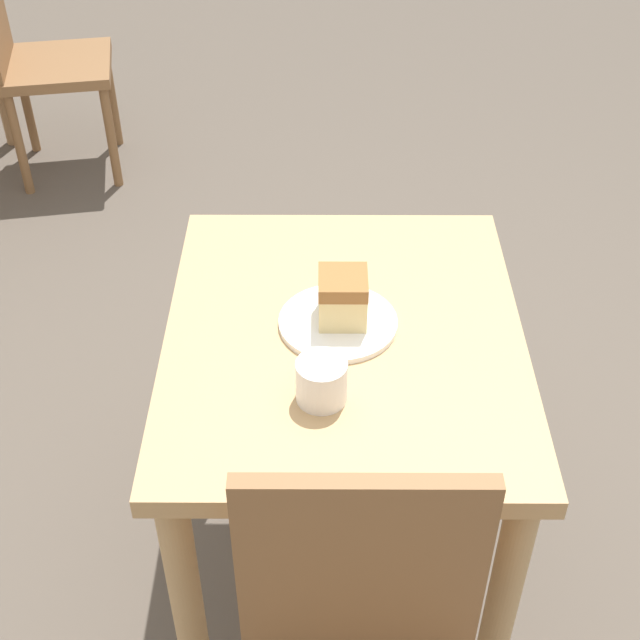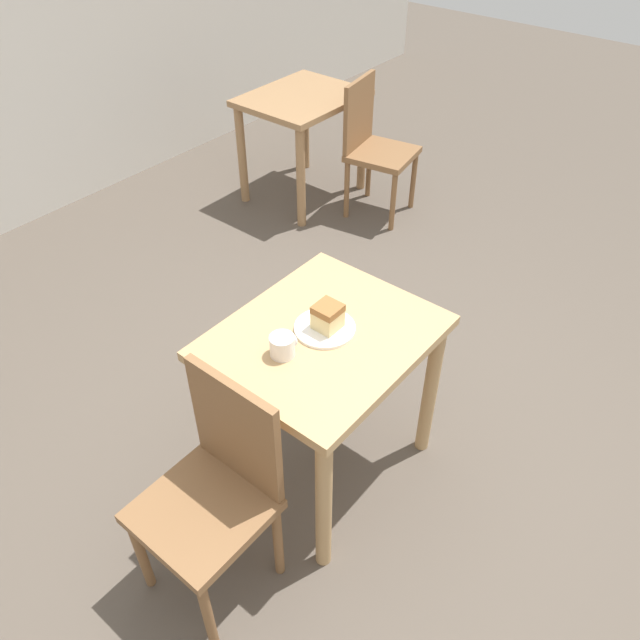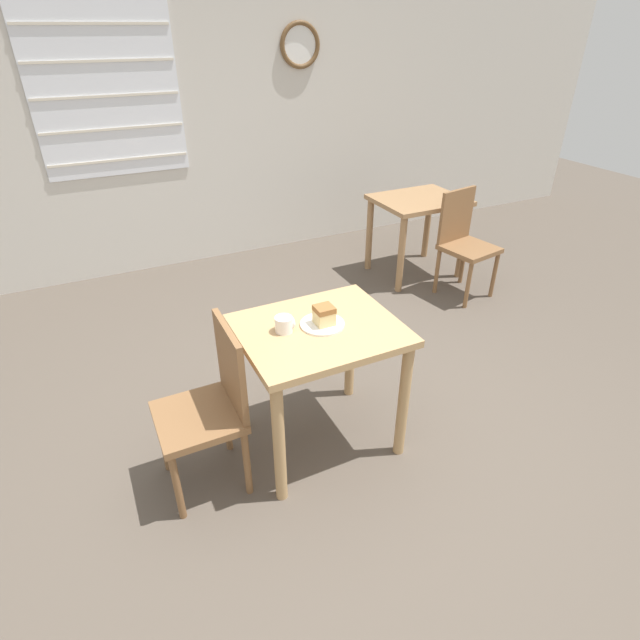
% 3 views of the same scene
% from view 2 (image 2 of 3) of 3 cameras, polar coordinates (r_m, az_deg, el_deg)
% --- Properties ---
extents(ground_plane, '(14.00, 14.00, 0.00)m').
position_cam_2_polar(ground_plane, '(2.82, 2.82, -13.83)').
color(ground_plane, brown).
extents(dining_table_near, '(0.81, 0.68, 0.77)m').
position_cam_2_polar(dining_table_near, '(2.39, 0.30, -3.82)').
color(dining_table_near, tan).
rests_on(dining_table_near, ground_plane).
extents(dining_table_far, '(0.78, 0.64, 0.74)m').
position_cam_2_polar(dining_table_far, '(4.49, -1.61, 18.17)').
color(dining_table_far, '#9E754C').
rests_on(dining_table_far, ground_plane).
extents(chair_near_window, '(0.41, 0.41, 0.91)m').
position_cam_2_polar(chair_near_window, '(2.20, -9.51, -14.89)').
color(chair_near_window, brown).
rests_on(chair_near_window, ground_plane).
extents(chair_far_corner, '(0.47, 0.47, 0.91)m').
position_cam_2_polar(chair_far_corner, '(4.33, 4.92, 15.73)').
color(chair_far_corner, brown).
rests_on(chair_far_corner, ground_plane).
extents(plate, '(0.23, 0.23, 0.01)m').
position_cam_2_polar(plate, '(2.30, 0.44, -0.74)').
color(plate, white).
rests_on(plate, dining_table_near).
extents(cake_slice, '(0.09, 0.09, 0.10)m').
position_cam_2_polar(cake_slice, '(2.27, 0.78, 0.38)').
color(cake_slice, '#E5CC89').
rests_on(cake_slice, plate).
extents(coffee_mug, '(0.10, 0.09, 0.08)m').
position_cam_2_polar(coffee_mug, '(2.19, -3.41, -2.32)').
color(coffee_mug, white).
rests_on(coffee_mug, dining_table_near).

